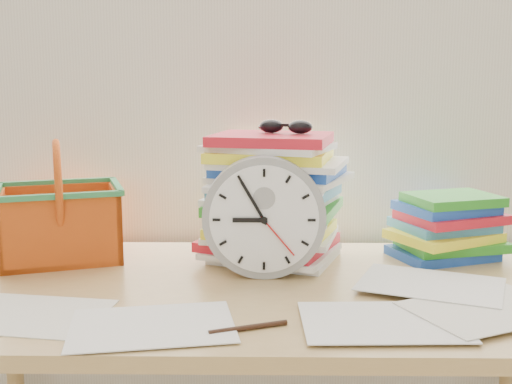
{
  "coord_description": "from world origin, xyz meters",
  "views": [
    {
      "loc": [
        0.01,
        0.32,
        1.17
      ],
      "look_at": [
        -0.01,
        1.6,
        0.95
      ],
      "focal_mm": 45.0,
      "sensor_mm": 36.0,
      "label": 1
    }
  ],
  "objects_px": {
    "desk": "(260,319)",
    "paper_stack": "(275,197)",
    "clock": "(264,217)",
    "book_stack": "(447,225)",
    "basket": "(59,201)"
  },
  "relations": [
    {
      "from": "basket",
      "to": "clock",
      "type": "bearing_deg",
      "value": -33.55
    },
    {
      "from": "desk",
      "to": "paper_stack",
      "type": "distance_m",
      "value": 0.3
    },
    {
      "from": "paper_stack",
      "to": "book_stack",
      "type": "relative_size",
      "value": 1.22
    },
    {
      "from": "book_stack",
      "to": "basket",
      "type": "xyz_separation_m",
      "value": [
        -0.92,
        -0.04,
        0.06
      ]
    },
    {
      "from": "clock",
      "to": "basket",
      "type": "xyz_separation_m",
      "value": [
        -0.48,
        0.13,
        0.01
      ]
    },
    {
      "from": "desk",
      "to": "book_stack",
      "type": "relative_size",
      "value": 5.44
    },
    {
      "from": "basket",
      "to": "desk",
      "type": "bearing_deg",
      "value": -40.66
    },
    {
      "from": "desk",
      "to": "book_stack",
      "type": "bearing_deg",
      "value": 26.83
    },
    {
      "from": "clock",
      "to": "basket",
      "type": "relative_size",
      "value": 0.94
    },
    {
      "from": "clock",
      "to": "book_stack",
      "type": "relative_size",
      "value": 1.02
    },
    {
      "from": "desk",
      "to": "clock",
      "type": "xyz_separation_m",
      "value": [
        0.01,
        0.06,
        0.21
      ]
    },
    {
      "from": "book_stack",
      "to": "paper_stack",
      "type": "bearing_deg",
      "value": -176.23
    },
    {
      "from": "desk",
      "to": "clock",
      "type": "height_order",
      "value": "clock"
    },
    {
      "from": "paper_stack",
      "to": "clock",
      "type": "xyz_separation_m",
      "value": [
        -0.03,
        -0.14,
        -0.02
      ]
    },
    {
      "from": "desk",
      "to": "basket",
      "type": "distance_m",
      "value": 0.55
    }
  ]
}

